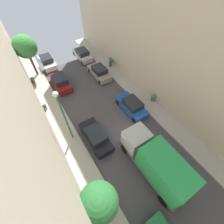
# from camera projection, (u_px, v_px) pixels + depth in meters

# --- Properties ---
(ground) EXTENTS (32.00, 32.00, 0.00)m
(ground) POSITION_uv_depth(u_px,v_px,m) (126.00, 137.00, 15.45)
(ground) COLOR #423F42
(sidewalk_left) EXTENTS (2.00, 44.00, 0.15)m
(sidewalk_left) POSITION_uv_depth(u_px,v_px,m) (81.00, 163.00, 13.69)
(sidewalk_left) COLOR #A8A399
(sidewalk_left) RESTS_ON ground
(sidewalk_right) EXTENTS (2.00, 44.00, 0.15)m
(sidewalk_right) POSITION_uv_depth(u_px,v_px,m) (161.00, 116.00, 17.08)
(sidewalk_right) COLOR #A8A399
(sidewalk_right) RESTS_ON ground
(parked_car_left_2) EXTENTS (1.78, 4.20, 1.57)m
(parked_car_left_2) POSITION_uv_depth(u_px,v_px,m) (96.00, 136.00, 14.68)
(parked_car_left_2) COLOR black
(parked_car_left_2) RESTS_ON ground
(parked_car_left_3) EXTENTS (1.78, 4.20, 1.57)m
(parked_car_left_3) POSITION_uv_depth(u_px,v_px,m) (60.00, 82.00, 19.85)
(parked_car_left_3) COLOR maroon
(parked_car_left_3) RESTS_ON ground
(parked_car_left_4) EXTENTS (1.78, 4.20, 1.57)m
(parked_car_left_4) POSITION_uv_depth(u_px,v_px,m) (47.00, 61.00, 22.87)
(parked_car_left_4) COLOR white
(parked_car_left_4) RESTS_ON ground
(parked_car_right_1) EXTENTS (1.78, 4.20, 1.57)m
(parked_car_right_1) POSITION_uv_depth(u_px,v_px,m) (132.00, 106.00, 17.19)
(parked_car_right_1) COLOR #194799
(parked_car_right_1) RESTS_ON ground
(parked_car_right_2) EXTENTS (1.78, 4.20, 1.57)m
(parked_car_right_2) POSITION_uv_depth(u_px,v_px,m) (99.00, 72.00, 21.18)
(parked_car_right_2) COLOR gray
(parked_car_right_2) RESTS_ON ground
(parked_car_right_3) EXTENTS (1.78, 4.20, 1.57)m
(parked_car_right_3) POSITION_uv_depth(u_px,v_px,m) (82.00, 55.00, 24.11)
(parked_car_right_3) COLOR silver
(parked_car_right_3) RESTS_ON ground
(delivery_truck) EXTENTS (2.26, 6.60, 3.38)m
(delivery_truck) POSITION_uv_depth(u_px,v_px,m) (157.00, 163.00, 11.95)
(delivery_truck) COLOR #4C4C51
(delivery_truck) RESTS_ON ground
(pedestrian) EXTENTS (0.40, 0.36, 1.72)m
(pedestrian) POSITION_uv_depth(u_px,v_px,m) (110.00, 61.00, 22.33)
(pedestrian) COLOR #2D334C
(pedestrian) RESTS_ON sidewalk_right
(street_tree_0) EXTENTS (2.85, 2.85, 5.56)m
(street_tree_0) POSITION_uv_depth(u_px,v_px,m) (25.00, 47.00, 18.63)
(street_tree_0) COLOR brown
(street_tree_0) RESTS_ON sidewalk_left
(street_tree_2) EXTENTS (2.37, 2.37, 4.62)m
(street_tree_2) POSITION_uv_depth(u_px,v_px,m) (99.00, 202.00, 8.72)
(street_tree_2) COLOR brown
(street_tree_2) RESTS_ON sidewalk_left
(potted_plant_0) EXTENTS (0.45, 0.45, 0.77)m
(potted_plant_0) POSITION_uv_depth(u_px,v_px,m) (45.00, 107.00, 17.32)
(potted_plant_0) COLOR #B2A899
(potted_plant_0) RESTS_ON sidewalk_left
(potted_plant_1) EXTENTS (0.53, 0.53, 0.86)m
(potted_plant_1) POSITION_uv_depth(u_px,v_px,m) (112.00, 62.00, 23.02)
(potted_plant_1) COLOR #B2A899
(potted_plant_1) RESTS_ON sidewalk_right
(potted_plant_2) EXTENTS (0.59, 0.59, 0.97)m
(potted_plant_2) POSITION_uv_depth(u_px,v_px,m) (153.00, 97.00, 18.13)
(potted_plant_2) COLOR slate
(potted_plant_2) RESTS_ON sidewalk_right
(potted_plant_3) EXTENTS (0.53, 0.53, 0.77)m
(potted_plant_3) POSITION_uv_depth(u_px,v_px,m) (33.00, 80.00, 20.42)
(potted_plant_3) COLOR brown
(potted_plant_3) RESTS_ON sidewalk_left
(lamp_post) EXTENTS (0.44, 0.44, 6.25)m
(lamp_post) POSITION_uv_depth(u_px,v_px,m) (63.00, 112.00, 12.15)
(lamp_post) COLOR #26723F
(lamp_post) RESTS_ON sidewalk_left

